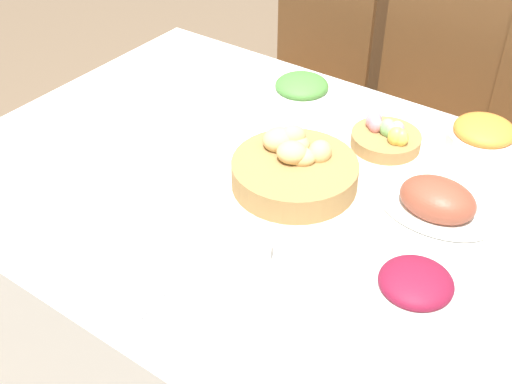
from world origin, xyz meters
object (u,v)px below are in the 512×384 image
beet_salad_bowl (414,291)px  drinking_cup (254,246)px  ham_platter (437,202)px  spoon (183,292)px  dinner_plate (118,255)px  bread_basket (295,168)px  egg_basket (387,137)px  fork (71,230)px  sideboard (496,62)px  knife (171,286)px  chair_far_left (302,74)px  green_salad_bowl (301,93)px  butter_dish (98,169)px  chair_far_center (420,112)px  carrot_bowl (482,140)px

beet_salad_bowl → drinking_cup: bearing=-167.7°
ham_platter → spoon: ham_platter is taller
dinner_plate → bread_basket: bearing=69.9°
egg_basket → fork: 0.79m
ham_platter → bread_basket: bearing=-163.5°
dinner_plate → sideboard: bearing=84.7°
ham_platter → knife: bearing=-122.3°
ham_platter → egg_basket: bearing=140.4°
chair_far_left → green_salad_bowl: chair_far_left is taller
bread_basket → knife: bearing=-91.7°
egg_basket → ham_platter: bearing=-39.6°
chair_far_left → butter_dish: size_ratio=8.58×
sideboard → spoon: bearing=-90.3°
chair_far_left → spoon: bearing=-62.0°
butter_dish → drinking_cup: bearing=-2.5°
chair_far_center → carrot_bowl: chair_far_center is taller
ham_platter → knife: size_ratio=1.38×
carrot_bowl → chair_far_center: bearing=124.8°
chair_far_left → green_salad_bowl: (0.31, -0.52, 0.26)m
bread_basket → fork: 0.52m
green_salad_bowl → butter_dish: green_salad_bowl is taller
sideboard → beet_salad_bowl: (0.36, -1.72, 0.34)m
dinner_plate → butter_dish: size_ratio=2.00×
bread_basket → fork: bread_basket is taller
egg_basket → drinking_cup: size_ratio=2.27×
fork → drinking_cup: (0.37, 0.16, 0.04)m
sideboard → knife: 1.97m
ham_platter → chair_far_center: bearing=114.0°
drinking_cup → green_salad_bowl: bearing=113.7°
sideboard → dinner_plate: (-0.18, -1.95, 0.31)m
bread_basket → carrot_bowl: 0.47m
sideboard → beet_salad_bowl: sideboard is taller
bread_basket → spoon: bread_basket is taller
bread_basket → beet_salad_bowl: size_ratio=1.81×
dinner_plate → green_salad_bowl: bearing=91.7°
green_salad_bowl → knife: bearing=-77.4°
chair_far_left → fork: bearing=-75.3°
green_salad_bowl → spoon: (0.19, -0.73, -0.04)m
beet_salad_bowl → dinner_plate: size_ratio=0.69×
chair_far_center → dinner_plate: chair_far_center is taller
chair_far_center → beet_salad_bowl: size_ratio=6.20×
drinking_cup → butter_dish: (-0.47, 0.02, -0.02)m
carrot_bowl → beet_salad_bowl: bearing=-82.3°
chair_far_center → drinking_cup: (0.09, -1.09, 0.25)m
sideboard → spoon: 1.97m
carrot_bowl → butter_dish: 0.93m
chair_far_left → ham_platter: chair_far_left is taller
butter_dish → dinner_plate: bearing=-36.0°
carrot_bowl → spoon: carrot_bowl is taller
sideboard → ham_platter: 1.50m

